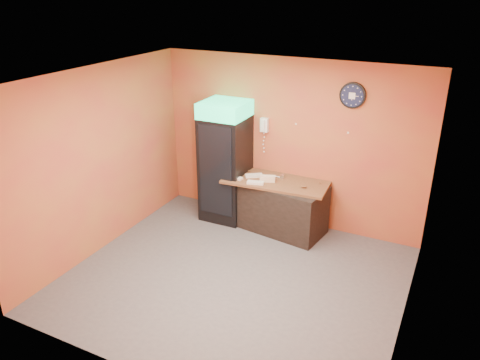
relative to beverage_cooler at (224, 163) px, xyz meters
The scene contains 15 objects.
floor 2.15m from the beverage_cooler, 57.84° to the right, with size 4.50×4.50×0.00m, color #47474C.
back_wall 1.15m from the beverage_cooler, 21.48° to the left, with size 4.50×0.02×2.80m, color #AF6F31.
left_wall 2.06m from the beverage_cooler, 127.76° to the right, with size 0.02×4.00×2.80m, color #AF6F31.
right_wall 3.65m from the beverage_cooler, 26.20° to the right, with size 0.02×4.00×2.80m, color #AF6F31.
ceiling 2.60m from the beverage_cooler, 57.84° to the right, with size 4.50×4.00×0.02m, color white.
beverage_cooler is the anchor object (origin of this frame).
prep_counter 1.12m from the beverage_cooler, ahead, with size 1.65×0.73×0.83m, color black.
wall_clock 2.39m from the beverage_cooler, 10.53° to the left, with size 0.39×0.06×0.39m.
wall_phone 0.94m from the beverage_cooler, 30.92° to the left, with size 0.13×0.11×0.24m.
butcher_paper 0.95m from the beverage_cooler, ahead, with size 1.70×0.76×0.04m, color brown.
sub_roll_stack 0.84m from the beverage_cooler, ahead, with size 0.26×0.16×0.11m.
wrapped_sandwich_left 0.38m from the beverage_cooler, 31.61° to the right, with size 0.25×0.10×0.04m, color silver.
wrapped_sandwich_mid 0.74m from the beverage_cooler, 18.97° to the right, with size 0.27×0.11×0.04m, color silver.
wrapped_sandwich_right 0.56m from the beverage_cooler, ahead, with size 0.29×0.11×0.04m, color silver.
kitchen_tool 1.02m from the beverage_cooler, ahead, with size 0.06×0.06×0.06m, color silver.
Camera 1 is at (2.51, -4.92, 3.87)m, focal length 35.00 mm.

